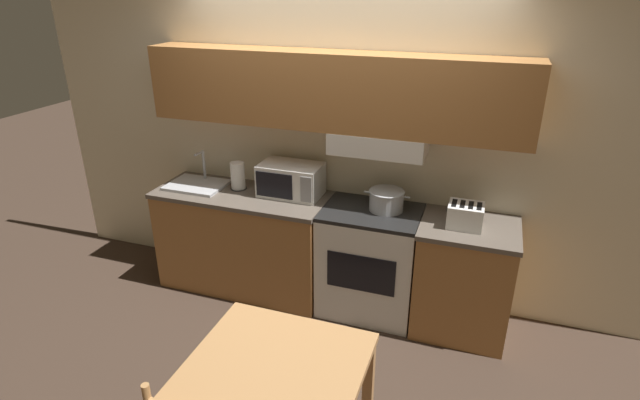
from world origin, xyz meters
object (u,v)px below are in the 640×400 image
object	(u,v)px
paper_towel_roll	(238,176)
dining_table	(276,383)
stove_range	(369,261)
microwave	(291,180)
cooking_pot	(386,200)
toaster	(465,215)
sink_basin	(197,184)

from	to	relation	value
paper_towel_roll	dining_table	bearing A→B (deg)	-57.44
stove_range	microwave	world-z (taller)	microwave
stove_range	cooking_pot	size ratio (longest dim) A/B	2.53
stove_range	microwave	distance (m)	0.91
toaster	dining_table	xyz separation A→B (m)	(-0.77, -1.60, -0.33)
microwave	dining_table	distance (m)	1.87
toaster	sink_basin	size ratio (longest dim) A/B	0.54
stove_range	dining_table	distance (m)	1.65
microwave	paper_towel_roll	distance (m)	0.47
cooking_pot	toaster	size ratio (longest dim) A/B	1.37
sink_basin	dining_table	bearing A→B (deg)	-48.42
sink_basin	toaster	bearing A→B (deg)	-0.70
sink_basin	paper_towel_roll	bearing A→B (deg)	11.35
stove_range	paper_towel_roll	size ratio (longest dim) A/B	3.84
stove_range	microwave	xyz separation A→B (m)	(-0.70, 0.08, 0.57)
stove_range	toaster	bearing A→B (deg)	-2.96
stove_range	sink_basin	bearing A→B (deg)	-179.69
stove_range	dining_table	world-z (taller)	stove_range
cooking_pot	dining_table	world-z (taller)	cooking_pot
cooking_pot	sink_basin	world-z (taller)	sink_basin
microwave	toaster	bearing A→B (deg)	-4.97
sink_basin	microwave	bearing A→B (deg)	6.41
cooking_pot	paper_towel_roll	world-z (taller)	paper_towel_roll
cooking_pot	sink_basin	xyz separation A→B (m)	(-1.62, -0.06, -0.07)
microwave	dining_table	world-z (taller)	microwave
microwave	dining_table	xyz separation A→B (m)	(0.62, -1.72, -0.38)
stove_range	toaster	size ratio (longest dim) A/B	3.47
cooking_pot	dining_table	size ratio (longest dim) A/B	0.40
microwave	paper_towel_roll	bearing A→B (deg)	-177.44
stove_range	sink_basin	world-z (taller)	sink_basin
stove_range	toaster	distance (m)	0.87
toaster	sink_basin	distance (m)	2.21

